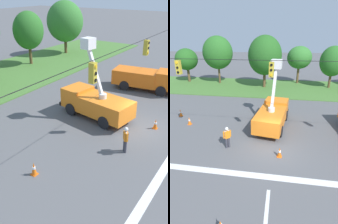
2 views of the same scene
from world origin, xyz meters
The scene contains 14 objects.
ground_plane centered at (0.00, 0.00, 0.00)m, with size 200.00×200.00×0.00m, color #565659.
grass_verge centered at (0.00, 18.00, 0.05)m, with size 56.00×12.00×0.10m, color #477533.
lane_markings centered at (0.00, -4.62, 0.00)m, with size 17.60×15.25×0.01m.
signal_gantry centered at (-0.03, 0.00, 4.43)m, with size 26.20×0.33×7.20m.
tree_far_west centered at (-17.28, 19.99, 4.24)m, with size 4.05×4.24×6.22m.
tree_west centered at (-11.06, 19.86, 5.49)m, with size 5.39×4.64×8.35m.
tree_centre centered at (-2.45, 18.08, 5.29)m, with size 5.50×5.77×8.43m.
tree_east centered at (3.42, 21.88, 4.68)m, with size 4.36×4.05×6.67m.
tree_far_east centered at (8.50, 19.23, 4.43)m, with size 4.11×3.78×6.84m.
utility_truck_bucket_lift centered at (-0.24, 3.76, 1.32)m, with size 3.22×6.33×6.18m.
road_worker centered at (-3.48, -0.42, 1.00)m, with size 0.53×0.45×1.77m.
traffic_cone_foreground_right centered at (-8.36, 2.82, 0.40)m, with size 0.36×0.36×0.80m.
traffic_cone_mid_right centered at (-10.30, 4.57, 0.41)m, with size 0.36×0.36×0.81m.
traffic_cone_lane_edge_a centered at (0.53, -1.00, 0.39)m, with size 0.36×0.36×0.78m.
Camera 2 is at (0.30, -11.53, 7.90)m, focal length 28.00 mm.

